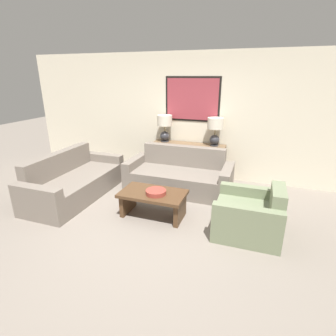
{
  "coord_description": "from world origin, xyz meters",
  "views": [
    {
      "loc": [
        1.4,
        -3.11,
        2.17
      ],
      "look_at": [
        -0.03,
        0.95,
        0.65
      ],
      "focal_mm": 28.0,
      "sensor_mm": 36.0,
      "label": 1
    }
  ],
  "objects": [
    {
      "name": "couch_by_back_wall",
      "position": [
        0.0,
        1.55,
        0.28
      ],
      "size": [
        2.05,
        0.89,
        0.82
      ],
      "color": "slate",
      "rests_on": "ground_plane"
    },
    {
      "name": "armchair_near_back_wall",
      "position": [
        1.41,
        0.4,
        0.27
      ],
      "size": [
        0.91,
        0.86,
        0.75
      ],
      "color": "#707A5B",
      "rests_on": "ground_plane"
    },
    {
      "name": "console_table",
      "position": [
        0.0,
        2.22,
        0.39
      ],
      "size": [
        1.57,
        0.35,
        0.79
      ],
      "color": "brown",
      "rests_on": "ground_plane"
    },
    {
      "name": "ground_plane",
      "position": [
        0.0,
        0.0,
        0.0
      ],
      "size": [
        20.0,
        20.0,
        0.0
      ],
      "primitive_type": "plane",
      "color": "slate"
    },
    {
      "name": "table_lamp_right",
      "position": [
        0.55,
        2.22,
        1.15
      ],
      "size": [
        0.32,
        0.32,
        0.58
      ],
      "color": "#333338",
      "rests_on": "console_table"
    },
    {
      "name": "couch_by_side",
      "position": [
        -1.77,
        0.6,
        0.28
      ],
      "size": [
        0.89,
        2.05,
        0.82
      ],
      "color": "slate",
      "rests_on": "ground_plane"
    },
    {
      "name": "coffee_table",
      "position": [
        -0.09,
        0.39,
        0.3
      ],
      "size": [
        1.04,
        0.6,
        0.42
      ],
      "color": "#4C331E",
      "rests_on": "ground_plane"
    },
    {
      "name": "back_wall",
      "position": [
        0.0,
        2.47,
        1.33
      ],
      "size": [
        8.0,
        0.12,
        2.65
      ],
      "color": "beige",
      "rests_on": "ground_plane"
    },
    {
      "name": "decorative_bowl",
      "position": [
        -0.02,
        0.35,
        0.45
      ],
      "size": [
        0.32,
        0.32,
        0.07
      ],
      "color": "#93382D",
      "rests_on": "coffee_table"
    },
    {
      "name": "table_lamp_left",
      "position": [
        -0.55,
        2.22,
        1.15
      ],
      "size": [
        0.32,
        0.32,
        0.58
      ],
      "color": "#333338",
      "rests_on": "console_table"
    }
  ]
}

